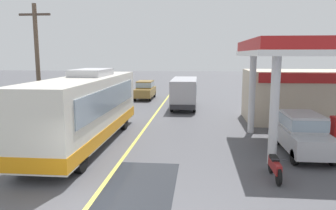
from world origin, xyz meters
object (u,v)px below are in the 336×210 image
object	(u,v)px
pedestrian_near_pump	(307,123)
coach_bus_main	(86,110)
minibus_opposing_lane	(184,90)
motorcycle_parked_forecourt	(275,167)
car_trailing_behind_bus	(145,89)
car_at_pump	(302,132)

from	to	relation	value
pedestrian_near_pump	coach_bus_main	bearing A→B (deg)	-172.16
coach_bus_main	minibus_opposing_lane	xyz separation A→B (m)	(4.35, 11.49, -0.25)
motorcycle_parked_forecourt	car_trailing_behind_bus	bearing A→B (deg)	111.58
car_at_pump	minibus_opposing_lane	distance (m)	13.50
pedestrian_near_pump	motorcycle_parked_forecourt	bearing A→B (deg)	-117.60
car_at_pump	motorcycle_parked_forecourt	world-z (taller)	car_at_pump
car_trailing_behind_bus	coach_bus_main	bearing A→B (deg)	-90.61
coach_bus_main	pedestrian_near_pump	bearing A→B (deg)	7.84
coach_bus_main	motorcycle_parked_forecourt	bearing A→B (deg)	-24.95
minibus_opposing_lane	car_trailing_behind_bus	xyz separation A→B (m)	(-4.18, 5.15, -0.46)
coach_bus_main	motorcycle_parked_forecourt	size ratio (longest dim) A/B	6.13
coach_bus_main	car_at_pump	distance (m)	10.23
coach_bus_main	pedestrian_near_pump	size ratio (longest dim) A/B	6.65
coach_bus_main	car_trailing_behind_bus	distance (m)	16.65
motorcycle_parked_forecourt	pedestrian_near_pump	distance (m)	6.09
minibus_opposing_lane	car_at_pump	bearing A→B (deg)	-64.41
pedestrian_near_pump	car_trailing_behind_bus	world-z (taller)	car_trailing_behind_bus
coach_bus_main	motorcycle_parked_forecourt	world-z (taller)	coach_bus_main
motorcycle_parked_forecourt	car_trailing_behind_bus	size ratio (longest dim) A/B	0.43
car_at_pump	car_trailing_behind_bus	distance (m)	19.99
motorcycle_parked_forecourt	minibus_opposing_lane	bearing A→B (deg)	104.36
coach_bus_main	car_trailing_behind_bus	world-z (taller)	coach_bus_main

